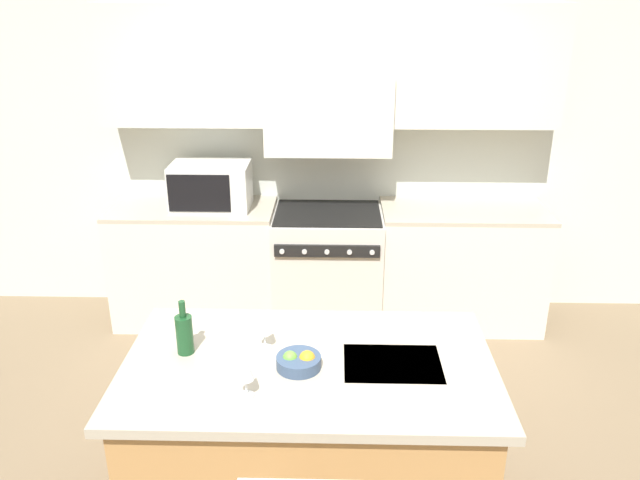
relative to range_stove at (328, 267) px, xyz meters
name	(u,v)px	position (x,y,z in m)	size (l,w,h in m)	color
ground_plane	(323,452)	(0.00, -1.58, -0.46)	(10.00, 10.00, 0.00)	#7A664C
back_cabinetry	(329,116)	(0.00, 0.27, 1.13)	(10.00, 0.46, 2.70)	silver
back_counter	(328,265)	(0.00, 0.02, 0.01)	(3.32, 0.62, 0.94)	silver
range_stove	(328,267)	(0.00, 0.00, 0.00)	(0.83, 0.70, 0.91)	beige
microwave	(211,186)	(-0.88, 0.02, 0.65)	(0.58, 0.39, 0.34)	silver
kitchen_island	(309,441)	(-0.06, -2.03, 0.00)	(1.69, 0.99, 0.90)	#B7844C
wine_bottle	(184,333)	(-0.63, -1.96, 0.55)	(0.08, 0.08, 0.27)	#194723
wine_glass_near	(245,369)	(-0.31, -2.29, 0.57)	(0.07, 0.07, 0.19)	white
wine_glass_far	(264,324)	(-0.27, -1.91, 0.57)	(0.07, 0.07, 0.19)	white
fruit_bowl	(299,361)	(-0.10, -2.08, 0.48)	(0.20, 0.20, 0.08)	#384C6B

